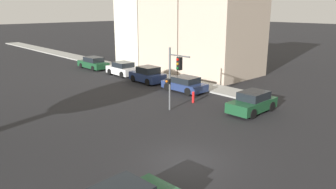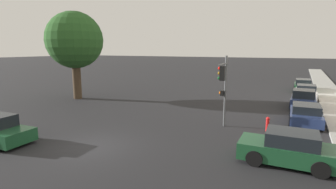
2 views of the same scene
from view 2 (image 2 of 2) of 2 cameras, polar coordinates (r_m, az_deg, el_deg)
ground_plane at (r=14.55m, az=-15.93°, el=-10.83°), size 300.00×300.00×0.00m
sidewalk_strip at (r=43.99m, az=30.77°, el=2.01°), size 2.64×60.00×0.14m
street_tree at (r=28.18m, az=-19.68°, el=10.99°), size 5.62×5.62×8.74m
traffic_signal at (r=16.83m, az=11.92°, el=2.61°), size 0.60×2.07×4.64m
crossing_car_1 at (r=12.93m, az=24.68°, el=-10.66°), size 4.10×1.99×1.51m
parked_car_0 at (r=20.26m, az=27.79°, el=-3.81°), size 2.13×4.16×1.36m
parked_car_1 at (r=25.26m, az=27.37°, el=-1.00°), size 2.05×3.84×1.64m
parked_car_2 at (r=29.91m, az=27.82°, el=0.41°), size 2.06×3.85×1.50m
parked_car_3 at (r=35.74m, az=27.28°, el=1.78°), size 2.01×4.57×1.46m
fire_hydrant at (r=17.43m, az=20.85°, el=-5.96°), size 0.22×0.22×0.92m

